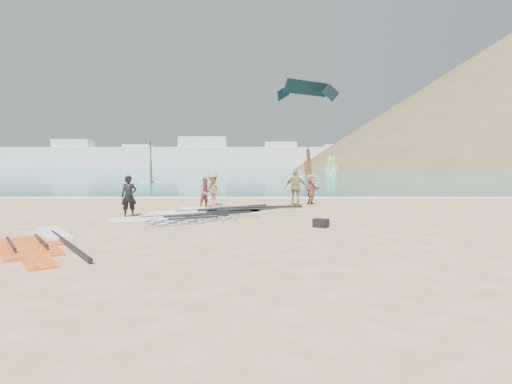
{
  "coord_description": "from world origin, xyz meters",
  "views": [
    {
      "loc": [
        1.1,
        -15.1,
        2.34
      ],
      "look_at": [
        1.03,
        4.0,
        1.0
      ],
      "focal_mm": 30.0,
      "sensor_mm": 36.0,
      "label": 1
    }
  ],
  "objects_px": {
    "beachgoer_right": "(311,190)",
    "rig_red": "(42,241)",
    "rig_grey": "(176,219)",
    "gear_bag_near": "(223,213)",
    "rig_orange": "(208,212)",
    "gear_bag_far": "(321,223)",
    "person_wetsuit": "(129,196)",
    "beachgoer_back": "(296,188)",
    "rig_green": "(233,210)",
    "beachgoer_mid": "(213,189)",
    "beachgoer_left": "(206,193)"
  },
  "relations": [
    {
      "from": "rig_red",
      "to": "gear_bag_near",
      "type": "height_order",
      "value": "gear_bag_near"
    },
    {
      "from": "rig_grey",
      "to": "rig_red",
      "type": "height_order",
      "value": "same"
    },
    {
      "from": "rig_orange",
      "to": "rig_red",
      "type": "xyz_separation_m",
      "value": [
        -3.96,
        -7.28,
        -0.0
      ]
    },
    {
      "from": "gear_bag_far",
      "to": "gear_bag_near",
      "type": "bearing_deg",
      "value": 141.47
    },
    {
      "from": "gear_bag_far",
      "to": "beachgoer_mid",
      "type": "xyz_separation_m",
      "value": [
        -4.67,
        7.6,
        0.74
      ]
    },
    {
      "from": "rig_grey",
      "to": "rig_red",
      "type": "relative_size",
      "value": 1.06
    },
    {
      "from": "rig_red",
      "to": "rig_green",
      "type": "bearing_deg",
      "value": 113.53
    },
    {
      "from": "beachgoer_left",
      "to": "beachgoer_back",
      "type": "relative_size",
      "value": 0.79
    },
    {
      "from": "rig_grey",
      "to": "rig_orange",
      "type": "relative_size",
      "value": 1.01
    },
    {
      "from": "beachgoer_left",
      "to": "beachgoer_back",
      "type": "bearing_deg",
      "value": -21.35
    },
    {
      "from": "beachgoer_right",
      "to": "rig_red",
      "type": "bearing_deg",
      "value": 175.54
    },
    {
      "from": "rig_grey",
      "to": "beachgoer_back",
      "type": "relative_size",
      "value": 3.1
    },
    {
      "from": "gear_bag_far",
      "to": "beachgoer_right",
      "type": "relative_size",
      "value": 0.32
    },
    {
      "from": "rig_orange",
      "to": "beachgoer_left",
      "type": "xyz_separation_m",
      "value": [
        -0.34,
        2.19,
        0.73
      ]
    },
    {
      "from": "rig_red",
      "to": "gear_bag_near",
      "type": "distance_m",
      "value": 7.65
    },
    {
      "from": "rig_grey",
      "to": "rig_green",
      "type": "distance_m",
      "value": 3.91
    },
    {
      "from": "rig_grey",
      "to": "rig_orange",
      "type": "xyz_separation_m",
      "value": [
        1.02,
        2.33,
        0.0
      ]
    },
    {
      "from": "rig_red",
      "to": "person_wetsuit",
      "type": "bearing_deg",
      "value": 137.32
    },
    {
      "from": "rig_grey",
      "to": "gear_bag_near",
      "type": "bearing_deg",
      "value": 2.84
    },
    {
      "from": "gear_bag_near",
      "to": "rig_orange",
      "type": "bearing_deg",
      "value": 121.66
    },
    {
      "from": "rig_orange",
      "to": "person_wetsuit",
      "type": "bearing_deg",
      "value": 168.47
    },
    {
      "from": "rig_green",
      "to": "rig_red",
      "type": "distance_m",
      "value": 9.67
    },
    {
      "from": "beachgoer_back",
      "to": "beachgoer_right",
      "type": "bearing_deg",
      "value": -134.02
    },
    {
      "from": "gear_bag_near",
      "to": "person_wetsuit",
      "type": "xyz_separation_m",
      "value": [
        -3.97,
        -0.14,
        0.73
      ]
    },
    {
      "from": "person_wetsuit",
      "to": "beachgoer_right",
      "type": "bearing_deg",
      "value": 22.66
    },
    {
      "from": "rig_grey",
      "to": "rig_red",
      "type": "xyz_separation_m",
      "value": [
        -2.94,
        -4.95,
        -0.0
      ]
    },
    {
      "from": "rig_green",
      "to": "beachgoer_left",
      "type": "bearing_deg",
      "value": 128.89
    },
    {
      "from": "rig_red",
      "to": "beachgoer_back",
      "type": "relative_size",
      "value": 2.92
    },
    {
      "from": "rig_grey",
      "to": "gear_bag_far",
      "type": "height_order",
      "value": "gear_bag_far"
    },
    {
      "from": "rig_green",
      "to": "beachgoer_left",
      "type": "relative_size",
      "value": 4.0
    },
    {
      "from": "gear_bag_near",
      "to": "gear_bag_far",
      "type": "relative_size",
      "value": 0.96
    },
    {
      "from": "person_wetsuit",
      "to": "beachgoer_back",
      "type": "relative_size",
      "value": 0.9
    },
    {
      "from": "gear_bag_far",
      "to": "beachgoer_mid",
      "type": "bearing_deg",
      "value": 121.57
    },
    {
      "from": "beachgoer_mid",
      "to": "beachgoer_right",
      "type": "xyz_separation_m",
      "value": [
        5.37,
        0.73,
        -0.1
      ]
    },
    {
      "from": "rig_grey",
      "to": "person_wetsuit",
      "type": "relative_size",
      "value": 3.44
    },
    {
      "from": "gear_bag_near",
      "to": "beachgoer_left",
      "type": "xyz_separation_m",
      "value": [
        -1.13,
        3.48,
        0.62
      ]
    },
    {
      "from": "rig_grey",
      "to": "rig_orange",
      "type": "bearing_deg",
      "value": 39.48
    },
    {
      "from": "rig_grey",
      "to": "beachgoer_back",
      "type": "distance_m",
      "value": 7.79
    },
    {
      "from": "person_wetsuit",
      "to": "beachgoer_back",
      "type": "distance_m",
      "value": 8.85
    },
    {
      "from": "rig_orange",
      "to": "gear_bag_near",
      "type": "relative_size",
      "value": 12.36
    },
    {
      "from": "rig_red",
      "to": "beachgoer_back",
      "type": "height_order",
      "value": "beachgoer_back"
    },
    {
      "from": "gear_bag_far",
      "to": "beachgoer_mid",
      "type": "relative_size",
      "value": 0.29
    },
    {
      "from": "gear_bag_near",
      "to": "person_wetsuit",
      "type": "distance_m",
      "value": 4.04
    },
    {
      "from": "rig_orange",
      "to": "beachgoer_mid",
      "type": "height_order",
      "value": "beachgoer_mid"
    },
    {
      "from": "rig_green",
      "to": "beachgoer_mid",
      "type": "relative_size",
      "value": 3.48
    },
    {
      "from": "rig_red",
      "to": "beachgoer_right",
      "type": "height_order",
      "value": "beachgoer_right"
    },
    {
      "from": "gear_bag_near",
      "to": "beachgoer_left",
      "type": "height_order",
      "value": "beachgoer_left"
    },
    {
      "from": "beachgoer_left",
      "to": "beachgoer_right",
      "type": "distance_m",
      "value": 5.9
    },
    {
      "from": "rig_grey",
      "to": "gear_bag_far",
      "type": "bearing_deg",
      "value": -46.3
    },
    {
      "from": "beachgoer_mid",
      "to": "beachgoer_back",
      "type": "height_order",
      "value": "beachgoer_back"
    }
  ]
}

